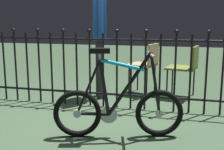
% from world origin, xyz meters
% --- Properties ---
extents(ground_plane, '(20.00, 20.00, 0.00)m').
position_xyz_m(ground_plane, '(0.00, 0.00, 0.00)').
color(ground_plane, '#3C533A').
extents(iron_fence, '(3.64, 0.07, 1.10)m').
position_xyz_m(iron_fence, '(-0.08, 0.74, 0.56)').
color(iron_fence, black).
rests_on(iron_fence, ground).
extents(bicycle, '(1.29, 0.48, 0.91)m').
position_xyz_m(bicycle, '(0.36, -0.23, 0.30)').
color(bicycle, black).
rests_on(bicycle, ground).
extents(chair_olive, '(0.50, 0.50, 0.79)m').
position_xyz_m(chair_olive, '(1.02, 1.52, 0.50)').
color(chair_olive, black).
rests_on(chair_olive, ground).
extents(chair_tan, '(0.49, 0.48, 0.81)m').
position_xyz_m(chair_tan, '(0.40, 1.56, 0.51)').
color(chair_tan, black).
rests_on(chair_tan, ground).
extents(person_visitor, '(0.28, 0.45, 1.74)m').
position_xyz_m(person_visitor, '(-0.26, 1.20, 1.05)').
color(person_visitor, '#2D2D33').
rests_on(person_visitor, ground).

